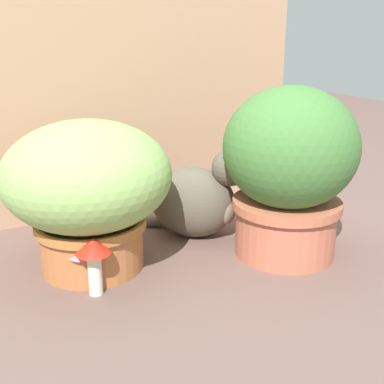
{
  "coord_description": "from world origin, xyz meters",
  "views": [
    {
      "loc": [
        -0.46,
        -1.11,
        0.61
      ],
      "look_at": [
        0.1,
        0.05,
        0.18
      ],
      "focal_mm": 45.45,
      "sensor_mm": 36.0,
      "label": 1
    }
  ],
  "objects_px": {
    "grass_planter": "(88,188)",
    "leafy_planter": "(289,167)",
    "mushroom_ornament_red": "(94,255)",
    "mushroom_ornament_pink": "(84,255)",
    "cat": "(199,199)"
  },
  "relations": [
    {
      "from": "leafy_planter",
      "to": "cat",
      "type": "height_order",
      "value": "leafy_planter"
    },
    {
      "from": "mushroom_ornament_red",
      "to": "grass_planter",
      "type": "bearing_deg",
      "value": 77.76
    },
    {
      "from": "grass_planter",
      "to": "mushroom_ornament_pink",
      "type": "distance_m",
      "value": 0.18
    },
    {
      "from": "grass_planter",
      "to": "cat",
      "type": "height_order",
      "value": "grass_planter"
    },
    {
      "from": "leafy_planter",
      "to": "mushroom_ornament_pink",
      "type": "relative_size",
      "value": 3.82
    },
    {
      "from": "grass_planter",
      "to": "leafy_planter",
      "type": "bearing_deg",
      "value": -16.56
    },
    {
      "from": "grass_planter",
      "to": "leafy_planter",
      "type": "relative_size",
      "value": 0.91
    },
    {
      "from": "cat",
      "to": "mushroom_ornament_red",
      "type": "xyz_separation_m",
      "value": [
        -0.38,
        -0.21,
        -0.02
      ]
    },
    {
      "from": "mushroom_ornament_pink",
      "to": "cat",
      "type": "bearing_deg",
      "value": 21.96
    },
    {
      "from": "grass_planter",
      "to": "leafy_planter",
      "type": "distance_m",
      "value": 0.54
    },
    {
      "from": "grass_planter",
      "to": "mushroom_ornament_red",
      "type": "distance_m",
      "value": 0.19
    },
    {
      "from": "grass_planter",
      "to": "mushroom_ornament_red",
      "type": "height_order",
      "value": "grass_planter"
    },
    {
      "from": "grass_planter",
      "to": "cat",
      "type": "bearing_deg",
      "value": 9.84
    },
    {
      "from": "leafy_planter",
      "to": "cat",
      "type": "distance_m",
      "value": 0.3
    },
    {
      "from": "grass_planter",
      "to": "mushroom_ornament_red",
      "type": "xyz_separation_m",
      "value": [
        -0.03,
        -0.15,
        -0.12
      ]
    }
  ]
}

